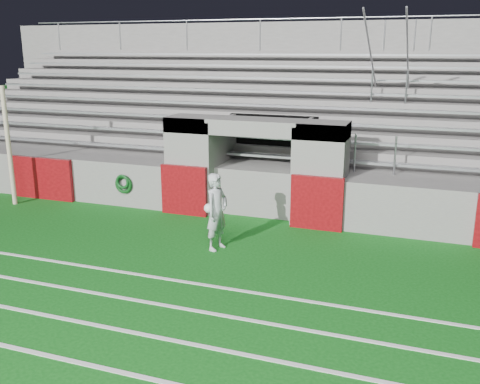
% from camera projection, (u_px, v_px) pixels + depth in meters
% --- Properties ---
extents(ground, '(90.00, 90.00, 0.00)m').
position_uv_depth(ground, '(202.00, 263.00, 11.23)').
color(ground, '#0E5513').
rests_on(ground, ground).
extents(field_post, '(0.13, 0.13, 3.37)m').
position_uv_depth(field_post, '(9.00, 146.00, 15.02)').
color(field_post, beige).
rests_on(field_post, ground).
extents(stadium_structure, '(26.00, 8.48, 5.42)m').
position_uv_depth(stadium_structure, '(296.00, 136.00, 18.09)').
color(stadium_structure, slate).
rests_on(stadium_structure, ground).
extents(goalkeeper_with_ball, '(0.57, 0.72, 1.73)m').
position_uv_depth(goalkeeper_with_ball, '(217.00, 212.00, 11.79)').
color(goalkeeper_with_ball, '#B5BBBF').
rests_on(goalkeeper_with_ball, ground).
extents(hose_coil, '(0.53, 0.14, 0.56)m').
position_uv_depth(hose_coil, '(123.00, 183.00, 14.91)').
color(hose_coil, '#0C3D12').
rests_on(hose_coil, ground).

